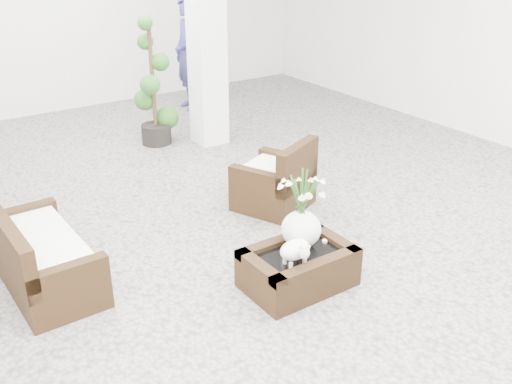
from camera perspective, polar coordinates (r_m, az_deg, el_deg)
ground at (r=5.67m, az=-0.57°, el=-5.35°), size 11.00×11.00×0.00m
column at (r=8.00m, az=-4.88°, el=16.77°), size 0.40×0.40×3.50m
coffee_table at (r=5.05m, az=4.08°, el=-7.46°), size 0.90×0.60×0.31m
sheep_figurine at (r=4.78m, az=3.78°, el=-5.77°), size 0.28×0.23×0.21m
planter_narcissus at (r=4.90m, az=4.47°, el=-1.08°), size 0.44×0.44×0.80m
tealight at (r=5.14m, az=6.64°, el=-4.71°), size 0.04×0.04×0.03m
armchair at (r=6.32m, az=1.70°, el=1.78°), size 0.93×0.92×0.76m
loveseat at (r=5.28m, az=-19.88°, el=-5.00°), size 0.67×1.34×0.71m
topiary at (r=8.19m, az=-9.93°, el=10.31°), size 0.46×0.46×1.71m
shopper at (r=9.80m, az=-6.57°, el=13.07°), size 0.48×0.68×1.79m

